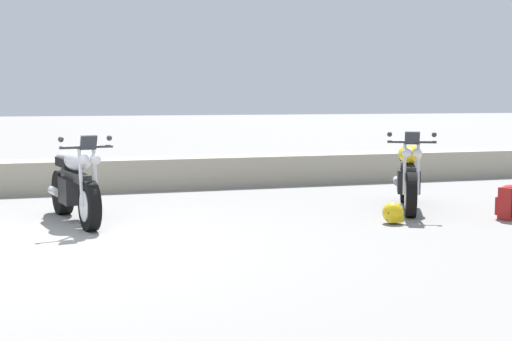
{
  "coord_description": "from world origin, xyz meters",
  "views": [
    {
      "loc": [
        0.38,
        -7.86,
        1.62
      ],
      "look_at": [
        3.16,
        1.2,
        0.65
      ],
      "focal_mm": 49.27,
      "sensor_mm": 36.0,
      "label": 1
    }
  ],
  "objects_px": {
    "motorcycle_silver_near_left": "(75,186)",
    "rider_backpack": "(509,202)",
    "motorcycle_yellow_centre": "(409,177)",
    "rider_helmet": "(393,213)"
  },
  "relations": [
    {
      "from": "motorcycle_silver_near_left",
      "to": "rider_helmet",
      "type": "height_order",
      "value": "motorcycle_silver_near_left"
    },
    {
      "from": "motorcycle_silver_near_left",
      "to": "rider_backpack",
      "type": "distance_m",
      "value": 5.79
    },
    {
      "from": "rider_helmet",
      "to": "motorcycle_yellow_centre",
      "type": "bearing_deg",
      "value": 52.21
    },
    {
      "from": "motorcycle_yellow_centre",
      "to": "rider_backpack",
      "type": "xyz_separation_m",
      "value": [
        0.86,
        -1.17,
        -0.24
      ]
    },
    {
      "from": "motorcycle_yellow_centre",
      "to": "rider_backpack",
      "type": "height_order",
      "value": "motorcycle_yellow_centre"
    },
    {
      "from": "motorcycle_silver_near_left",
      "to": "motorcycle_yellow_centre",
      "type": "height_order",
      "value": "same"
    },
    {
      "from": "motorcycle_silver_near_left",
      "to": "rider_backpack",
      "type": "xyz_separation_m",
      "value": [
        5.59,
        -1.5,
        -0.24
      ]
    },
    {
      "from": "motorcycle_yellow_centre",
      "to": "rider_helmet",
      "type": "bearing_deg",
      "value": -127.79
    },
    {
      "from": "motorcycle_silver_near_left",
      "to": "rider_backpack",
      "type": "relative_size",
      "value": 4.37
    },
    {
      "from": "motorcycle_silver_near_left",
      "to": "rider_backpack",
      "type": "bearing_deg",
      "value": -15.01
    }
  ]
}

